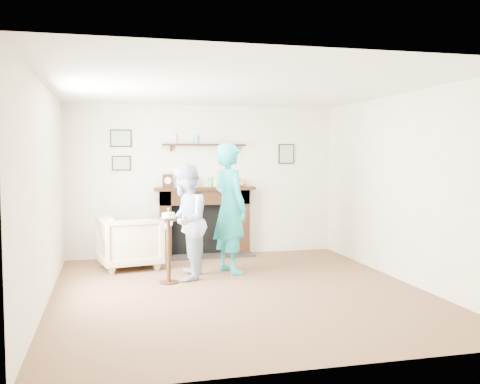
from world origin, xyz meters
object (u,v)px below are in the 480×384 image
man (186,279)px  woman (230,272)px  armchair (130,268)px  pedestal_table (168,237)px

man → woman: bearing=125.2°
armchair → woman: woman is taller
woman → armchair: bearing=45.3°
armchair → man: size_ratio=0.56×
pedestal_table → woman: bearing=24.3°
man → armchair: bearing=-128.0°
man → woman: 0.72m
man → pedestal_table: size_ratio=1.58×
armchair → woman: (1.38, -0.67, 0.00)m
man → pedestal_table: 0.68m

